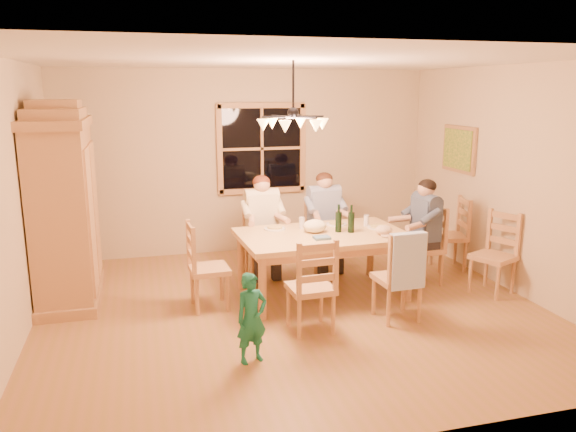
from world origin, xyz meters
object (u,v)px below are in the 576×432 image
object	(u,v)px
child	(252,318)
wine_bottle_b	(351,219)
chair_end_right	(422,260)
chair_spare_back	(448,247)
chandelier	(293,122)
chair_end_left	(210,282)
adult_plaid_man	(324,209)
wine_bottle_a	(339,218)
adult_slate_man	(424,218)
chair_near_right	(396,292)
dining_table	(323,241)
chair_spare_front	(492,269)
chair_near_left	(311,302)
chair_far_right	(324,247)
armoire	(65,211)
chair_far_left	(262,253)
adult_woman	(262,213)

from	to	relation	value
child	wine_bottle_b	bearing A→B (deg)	25.24
chair_end_right	chair_spare_back	distance (m)	0.78
chandelier	chair_end_left	size ratio (longest dim) A/B	0.78
adult_plaid_man	wine_bottle_a	distance (m)	0.94
chair_end_left	adult_slate_man	bearing A→B (deg)	90.00
wine_bottle_a	chair_near_right	bearing A→B (deg)	-69.72
dining_table	chair_spare_front	bearing A→B (deg)	-13.60
chair_near_left	chandelier	bearing A→B (deg)	89.46
chair_far_right	chair_near_right	world-z (taller)	same
chair_near_left	child	distance (m)	0.88
chair_near_left	chair_far_right	bearing A→B (deg)	64.80
chair_end_left	adult_plaid_man	size ratio (longest dim) A/B	1.13
armoire	chair_end_right	xyz separation A→B (m)	(4.24, -0.54, -0.75)
wine_bottle_a	chair_far_right	bearing A→B (deg)	81.73
chair_far_left	chair_near_left	distance (m)	1.84
chair_end_right	wine_bottle_b	world-z (taller)	wine_bottle_b
chandelier	adult_woman	bearing A→B (deg)	93.17
adult_plaid_man	chair_spare_front	distance (m)	2.24
armoire	wine_bottle_a	bearing A→B (deg)	-10.85
chair_far_right	chair_end_right	distance (m)	1.34
chandelier	adult_woman	xyz separation A→B (m)	(-0.07, 1.25, -1.24)
armoire	wine_bottle_b	bearing A→B (deg)	-11.48
chair_spare_front	chair_far_right	bearing A→B (deg)	25.16
chair_spare_front	chair_spare_back	xyz separation A→B (m)	(0.00, 1.00, 0.00)
chair_near_left	chair_end_right	xyz separation A→B (m)	(1.79, 1.01, 0.00)
chair_near_right	chair_spare_back	xyz separation A→B (m)	(1.45, 1.41, 0.00)
adult_slate_man	child	size ratio (longest dim) A/B	1.05
chair_near_left	chair_end_left	xyz separation A→B (m)	(-0.91, 0.88, 0.00)
chandelier	chair_spare_front	bearing A→B (deg)	-2.84
wine_bottle_b	chair_spare_back	size ratio (longest dim) A/B	0.33
chair_near_right	wine_bottle_b	size ratio (longest dim) A/B	3.00
dining_table	adult_plaid_man	bearing A→B (deg)	70.54
chandelier	chair_end_left	xyz separation A→B (m)	(-0.89, 0.29, -1.77)
adult_plaid_man	adult_slate_man	size ratio (longest dim) A/B	1.00
chair_end_right	adult_plaid_man	distance (m)	1.45
chair_end_right	wine_bottle_a	size ratio (longest dim) A/B	3.00
adult_woman	wine_bottle_b	bearing A→B (deg)	129.68
dining_table	adult_plaid_man	distance (m)	1.01
chair_far_right	chair_spare_back	xyz separation A→B (m)	(1.65, -0.42, 0.00)
adult_woman	chandelier	bearing A→B (deg)	90.25
chair_far_right	chair_spare_front	xyz separation A→B (m)	(1.65, -1.42, 0.00)
chair_far_left	chair_near_right	distance (m)	2.08
adult_woman	chair_spare_back	bearing A→B (deg)	168.54
chair_spare_back	adult_woman	bearing A→B (deg)	92.34
chair_end_right	chair_spare_front	distance (m)	0.84
chair_spare_front	child	bearing A→B (deg)	83.01
chair_near_left	chair_near_right	distance (m)	0.98
chair_far_right	chair_spare_back	bearing A→B (deg)	162.75
chair_far_left	adult_plaid_man	bearing A→B (deg)	-180.00
dining_table	adult_slate_man	xyz separation A→B (m)	(1.35, 0.07, 0.18)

